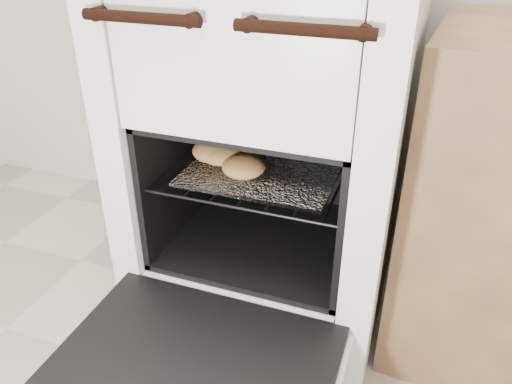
% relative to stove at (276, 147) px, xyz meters
% --- Properties ---
extents(stove, '(0.67, 0.75, 1.03)m').
position_rel_stove_xyz_m(stove, '(0.00, 0.00, 0.00)').
color(stove, silver).
rests_on(stove, ground).
extents(oven_door, '(0.60, 0.47, 0.04)m').
position_rel_stove_xyz_m(oven_door, '(-0.00, -0.56, -0.28)').
color(oven_door, black).
rests_on(oven_door, stove).
extents(oven_rack, '(0.49, 0.47, 0.01)m').
position_rel_stove_xyz_m(oven_rack, '(-0.00, -0.07, -0.03)').
color(oven_rack, black).
rests_on(oven_rack, stove).
extents(foil_sheet, '(0.38, 0.33, 0.01)m').
position_rel_stove_xyz_m(foil_sheet, '(-0.00, -0.10, -0.02)').
color(foil_sheet, white).
rests_on(foil_sheet, oven_rack).
extents(baked_rolls, '(0.23, 0.27, 0.05)m').
position_rel_stove_xyz_m(baked_rolls, '(-0.09, -0.09, 0.01)').
color(baked_rolls, '#B88549').
rests_on(baked_rolls, foil_sheet).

